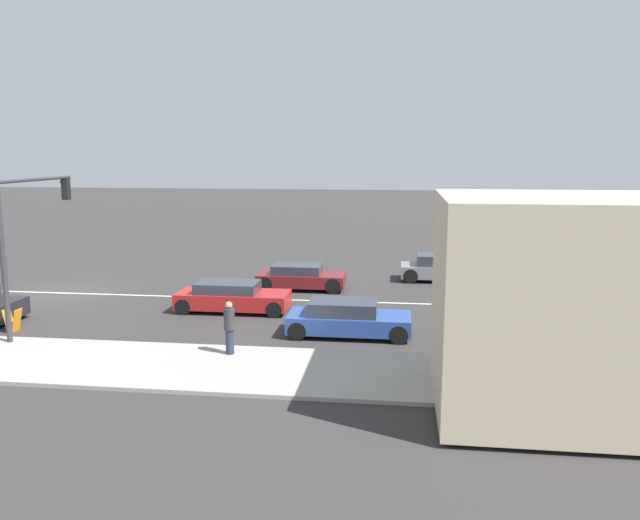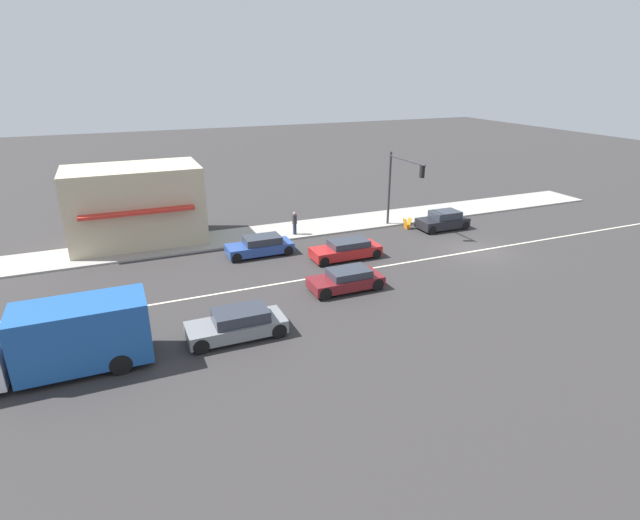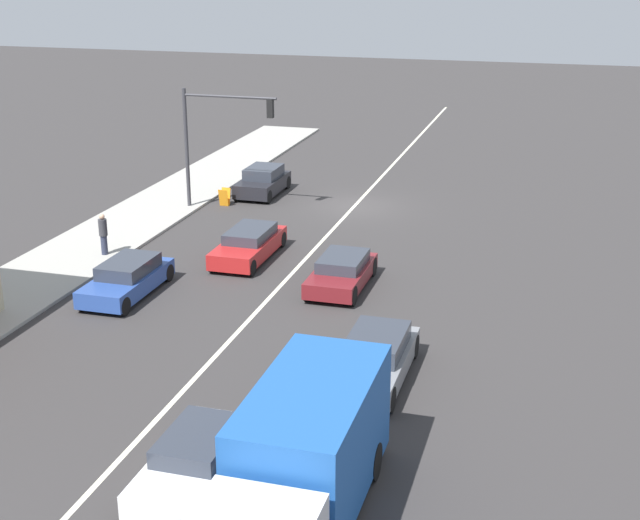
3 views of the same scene
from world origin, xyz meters
TOP-DOWN VIEW (x-y plane):
  - ground_plane at (0.00, 18.00)m, footprint 160.00×160.00m
  - sidewalk_right at (9.00, 18.50)m, footprint 4.00×73.00m
  - lane_marking_center at (0.00, 0.00)m, footprint 0.16×60.00m
  - building_corner_store at (10.75, 20.78)m, footprint 5.72×8.85m
  - traffic_signal_main at (6.12, 2.51)m, footprint 4.59×0.34m
  - pedestrian at (7.85, 10.17)m, footprint 0.34×0.34m
  - warning_aframe_sign at (6.07, 1.67)m, footprint 0.45×0.53m
  - delivery_truck at (-5.00, 24.90)m, footprint 2.44×7.50m
  - van_white at (-2.20, 23.97)m, footprint 1.83×4.16m
  - sedan_dark at (5.00, -0.85)m, footprint 1.83×3.84m
  - sedan_maroon at (-2.20, 10.82)m, footprint 1.82×4.08m
  - suv_grey at (-5.00, 17.68)m, footprint 1.85×4.46m
  - coupe_blue at (5.00, 13.64)m, footprint 1.78×4.30m
  - hatchback_red at (2.20, 8.71)m, footprint 1.78×4.51m

SIDE VIEW (x-z plane):
  - ground_plane at x=0.00m, z-range 0.00..0.00m
  - lane_marking_center at x=0.00m, z-range 0.00..0.01m
  - sidewalk_right at x=9.00m, z-range 0.00..0.12m
  - warning_aframe_sign at x=6.07m, z-range 0.01..0.84m
  - van_white at x=-2.20m, z-range -0.01..1.17m
  - sedan_maroon at x=-2.20m, z-range 0.00..1.17m
  - hatchback_red at x=2.20m, z-range -0.01..1.19m
  - coupe_blue at x=5.00m, z-range -0.02..1.23m
  - suv_grey at x=-5.00m, z-range -0.02..1.31m
  - sedan_dark at x=5.00m, z-range -0.03..1.36m
  - pedestrian at x=7.85m, z-range 0.16..1.85m
  - delivery_truck at x=-5.00m, z-range 0.03..2.90m
  - building_corner_store at x=10.75m, z-range 0.12..5.36m
  - traffic_signal_main at x=6.12m, z-range 1.10..6.70m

